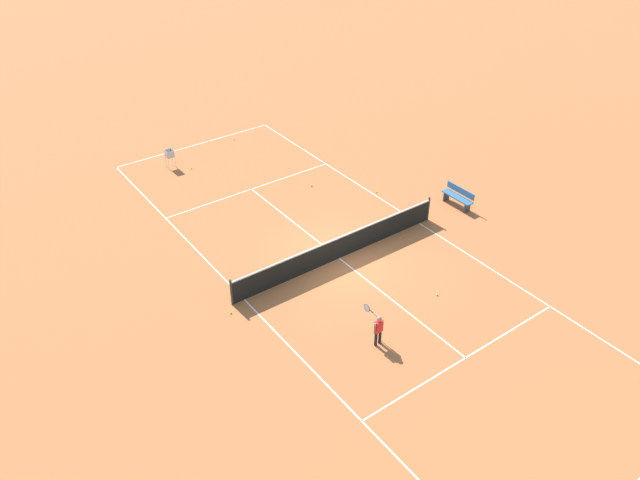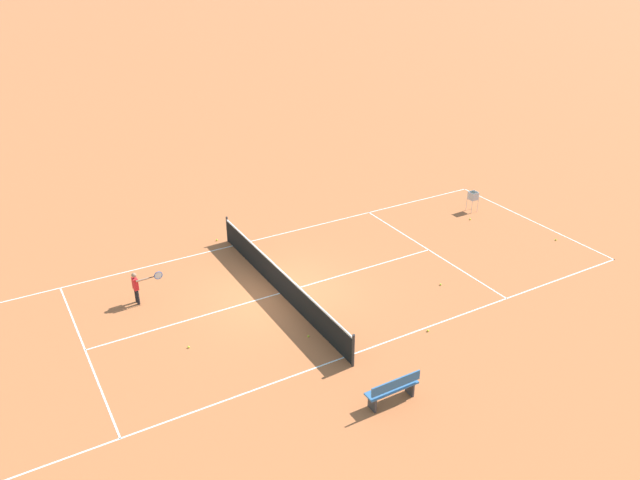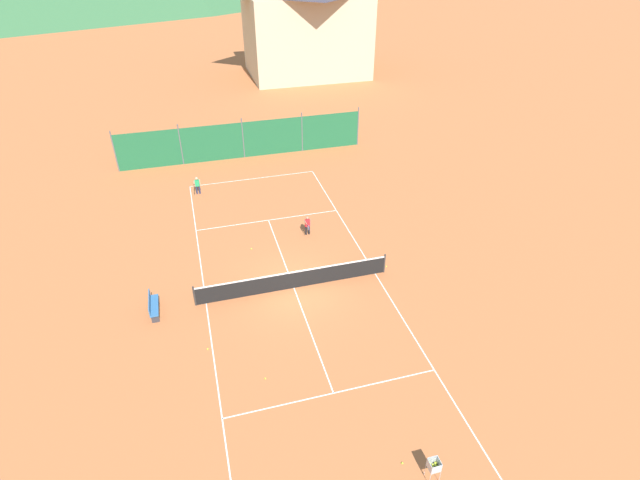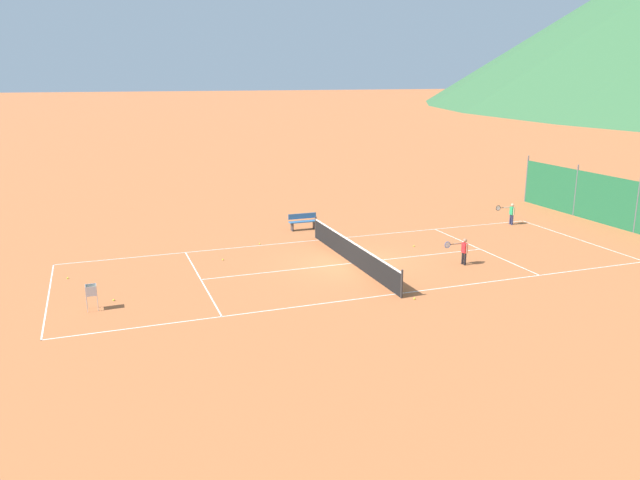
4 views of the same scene
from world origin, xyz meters
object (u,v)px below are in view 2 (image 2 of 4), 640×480
player_near_service (137,285)px  tennis_ball_near_corner (428,331)px  tennis_net (280,280)px  tennis_ball_alley_left (308,336)px  tennis_ball_by_net_left (470,219)px  tennis_ball_far_corner (556,240)px  courtside_bench (393,389)px  tennis_ball_service_box (217,240)px  tennis_ball_mid_court (441,284)px  tennis_ball_by_net_right (189,347)px  ball_hopper (473,197)px

player_near_service → tennis_ball_near_corner: bearing=-130.2°
tennis_net → tennis_ball_near_corner: 5.20m
tennis_ball_alley_left → tennis_ball_by_net_left: bearing=-68.3°
tennis_ball_near_corner → tennis_ball_alley_left: same height
player_near_service → tennis_ball_far_corner: size_ratio=17.17×
player_near_service → courtside_bench: player_near_service is taller
tennis_ball_far_corner → tennis_ball_service_box: bearing=60.1°
tennis_ball_far_corner → tennis_ball_mid_court: bearing=93.9°
tennis_ball_mid_court → tennis_ball_by_net_right: 8.83m
tennis_ball_near_corner → tennis_ball_alley_left: bearing=64.5°
player_near_service → tennis_ball_alley_left: 5.97m
tennis_ball_far_corner → tennis_ball_service_box: same height
tennis_ball_far_corner → tennis_ball_by_net_right: bearing=88.2°
tennis_ball_far_corner → tennis_ball_by_net_right: size_ratio=1.00×
tennis_ball_far_corner → tennis_ball_near_corner: (-2.40, 8.39, 0.00)m
tennis_ball_near_corner → ball_hopper: size_ratio=0.07×
courtside_bench → tennis_ball_alley_left: bearing=7.4°
tennis_ball_near_corner → courtside_bench: courtside_bench is taller
courtside_bench → tennis_ball_mid_court: bearing=-51.1°
tennis_net → tennis_ball_mid_court: tennis_net is taller
tennis_ball_alley_left → tennis_ball_service_box: bearing=-0.3°
tennis_net → tennis_ball_by_net_left: tennis_net is taller
tennis_ball_service_box → tennis_ball_mid_court: bearing=-142.8°
tennis_ball_far_corner → tennis_ball_near_corner: size_ratio=1.00×
tennis_ball_alley_left → tennis_ball_by_net_right: same height
player_near_service → ball_hopper: size_ratio=1.27×
tennis_ball_mid_court → tennis_ball_by_net_left: same height
tennis_ball_near_corner → tennis_net: bearing=34.1°
tennis_ball_by_net_right → tennis_ball_service_box: size_ratio=1.00×
player_near_service → tennis_ball_near_corner: player_near_service is taller
player_near_service → tennis_ball_mid_court: player_near_service is taller
tennis_ball_mid_court → ball_hopper: ball_hopper is taller
tennis_ball_alley_left → tennis_ball_service_box: same height
courtside_bench → tennis_ball_near_corner: bearing=-54.2°
tennis_ball_near_corner → tennis_ball_alley_left: size_ratio=1.00×
tennis_ball_far_corner → courtside_bench: 12.09m
tennis_ball_mid_court → tennis_ball_by_net_right: (0.89, 8.79, 0.00)m
tennis_net → ball_hopper: tennis_net is taller
tennis_ball_by_net_left → tennis_ball_service_box: 10.67m
tennis_ball_near_corner → tennis_ball_by_net_left: same height
player_near_service → ball_hopper: 14.69m
tennis_ball_by_net_left → tennis_ball_alley_left: bearing=111.7°
courtside_bench → tennis_net: bearing=0.5°
tennis_net → tennis_ball_mid_court: size_ratio=139.09×
tennis_ball_alley_left → courtside_bench: (-3.64, -0.47, 0.42)m
tennis_net → tennis_ball_by_net_left: (1.31, -9.70, -0.47)m
tennis_ball_alley_left → ball_hopper: bearing=-66.5°
player_near_service → tennis_ball_by_net_left: bearing=-92.0°
tennis_ball_mid_court → ball_hopper: size_ratio=0.07×
tennis_ball_near_corner → tennis_ball_service_box: bearing=19.8°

